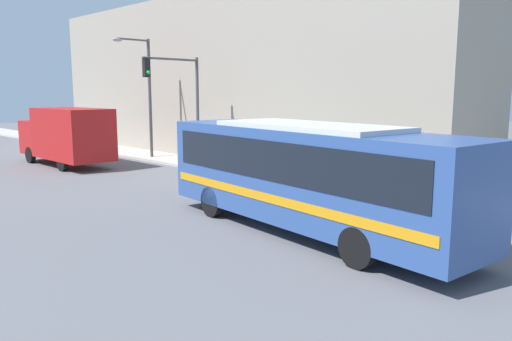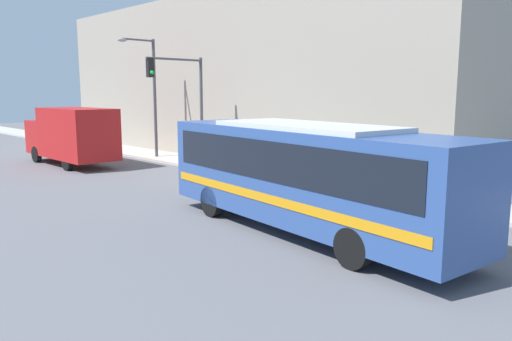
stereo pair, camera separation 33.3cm
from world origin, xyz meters
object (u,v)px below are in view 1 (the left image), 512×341
Objects in this scene: traffic_light_pole at (180,92)px; pedestrian_near_corner at (250,153)px; delivery_truck at (66,135)px; fire_hydrant at (390,187)px; city_bus at (307,171)px; street_lamp at (145,88)px.

traffic_light_pole is 3.42× the size of pedestrian_near_corner.
pedestrian_near_corner is (5.43, -8.49, -0.73)m from delivery_truck.
delivery_truck is 17.35m from fire_hydrant.
city_bus is 1.49× the size of delivery_truck.
fire_hydrant is 16.28m from street_lamp.
street_lamp is 4.20× the size of pedestrian_near_corner.
delivery_truck reaches higher than city_bus.
traffic_light_pole is (-0.95, 11.32, 3.40)m from fire_hydrant.
pedestrian_near_corner is at bearing 83.45° from fire_hydrant.
city_bus is 5.58m from fire_hydrant.
street_lamp is (-0.06, 15.87, 3.65)m from fire_hydrant.
traffic_light_pole reaches higher than pedestrian_near_corner.
delivery_truck is at bearing 123.20° from traffic_light_pole.
fire_hydrant is at bearing -96.55° from pedestrian_near_corner.
traffic_light_pole is 4.67m from pedestrian_near_corner.
street_lamp is (5.35, 16.39, 2.38)m from city_bus.
traffic_light_pole is at bearing 121.52° from pedestrian_near_corner.
traffic_light_pole is (3.53, -5.40, 2.23)m from delivery_truck.
street_lamp reaches higher than city_bus.
delivery_truck is at bearing 105.00° from fire_hydrant.
pedestrian_near_corner is at bearing -58.48° from traffic_light_pole.
traffic_light_pole is 4.64m from street_lamp.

